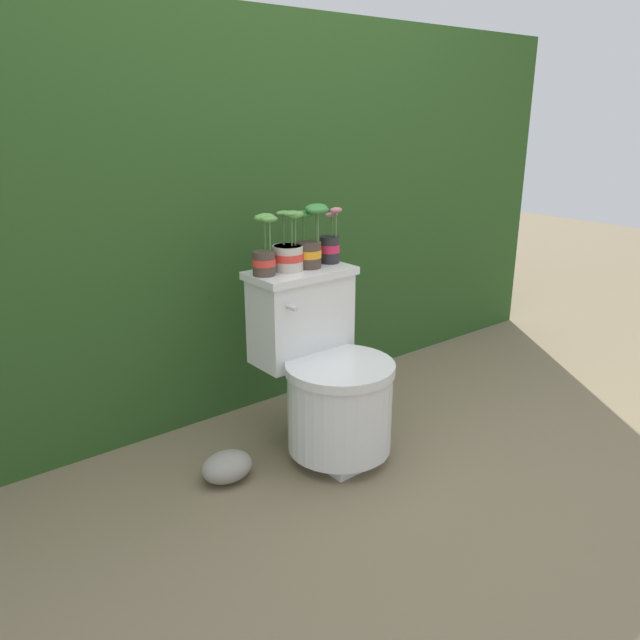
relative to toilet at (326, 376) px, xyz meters
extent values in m
plane|color=#75664C|center=(0.10, -0.05, -0.32)|extent=(12.00, 12.00, 0.00)
cube|color=#284C1E|center=(0.10, 0.97, 0.54)|extent=(3.81, 0.88, 1.72)
cube|color=silver|center=(0.00, -0.08, -0.30)|extent=(0.23, 0.29, 0.05)
cylinder|color=silver|center=(0.00, -0.08, -0.12)|extent=(0.41, 0.41, 0.32)
cylinder|color=silver|center=(0.00, -0.08, 0.06)|extent=(0.42, 0.42, 0.04)
cube|color=silver|center=(0.00, 0.16, 0.20)|extent=(0.40, 0.21, 0.35)
cube|color=silver|center=(0.00, 0.16, 0.39)|extent=(0.42, 0.23, 0.03)
cylinder|color=silver|center=(-0.14, 0.03, 0.30)|extent=(0.02, 0.05, 0.02)
cylinder|color=#47382D|center=(-0.16, 0.18, 0.45)|extent=(0.09, 0.09, 0.09)
cylinder|color=red|center=(-0.16, 0.18, 0.45)|extent=(0.09, 0.09, 0.03)
cylinder|color=#332319|center=(-0.16, 0.18, 0.49)|extent=(0.08, 0.08, 0.01)
cylinder|color=#4C753D|center=(-0.14, 0.20, 0.55)|extent=(0.01, 0.01, 0.11)
ellipsoid|color=#569342|center=(-0.14, 0.20, 0.61)|extent=(0.09, 0.06, 0.03)
cylinder|color=#4C753D|center=(-0.14, 0.16, 0.55)|extent=(0.01, 0.01, 0.11)
ellipsoid|color=#569342|center=(-0.14, 0.16, 0.61)|extent=(0.07, 0.05, 0.02)
cylinder|color=beige|center=(-0.04, 0.19, 0.45)|extent=(0.12, 0.12, 0.10)
cylinder|color=red|center=(-0.04, 0.19, 0.45)|extent=(0.12, 0.12, 0.03)
cylinder|color=#332319|center=(-0.04, 0.19, 0.49)|extent=(0.11, 0.11, 0.01)
cylinder|color=#4C753D|center=(-0.03, 0.17, 0.56)|extent=(0.01, 0.01, 0.12)
ellipsoid|color=#569342|center=(-0.03, 0.17, 0.62)|extent=(0.07, 0.05, 0.02)
cylinder|color=#4C753D|center=(-0.02, 0.17, 0.55)|extent=(0.01, 0.01, 0.11)
ellipsoid|color=#569342|center=(-0.02, 0.17, 0.62)|extent=(0.07, 0.05, 0.03)
cylinder|color=#4C753D|center=(-0.05, 0.21, 0.56)|extent=(0.01, 0.01, 0.12)
ellipsoid|color=#569342|center=(-0.05, 0.21, 0.62)|extent=(0.06, 0.04, 0.02)
cylinder|color=#47382D|center=(0.04, 0.17, 0.45)|extent=(0.10, 0.10, 0.10)
cylinder|color=orange|center=(0.04, 0.17, 0.46)|extent=(0.10, 0.10, 0.03)
cylinder|color=#332319|center=(0.04, 0.17, 0.50)|extent=(0.09, 0.09, 0.01)
cylinder|color=#4C753D|center=(0.08, 0.16, 0.56)|extent=(0.01, 0.01, 0.12)
ellipsoid|color=#387F38|center=(0.08, 0.16, 0.63)|extent=(0.10, 0.07, 0.03)
cylinder|color=#4C753D|center=(0.08, 0.15, 0.56)|extent=(0.01, 0.01, 0.11)
ellipsoid|color=#387F38|center=(0.08, 0.15, 0.63)|extent=(0.09, 0.07, 0.03)
cylinder|color=#4C753D|center=(0.05, 0.20, 0.55)|extent=(0.01, 0.01, 0.10)
ellipsoid|color=#387F38|center=(0.05, 0.20, 0.61)|extent=(0.09, 0.06, 0.03)
cylinder|color=#262628|center=(0.16, 0.18, 0.45)|extent=(0.08, 0.08, 0.11)
cylinder|color=#D1234C|center=(0.16, 0.18, 0.46)|extent=(0.08, 0.08, 0.03)
cylinder|color=#332319|center=(0.16, 0.18, 0.50)|extent=(0.07, 0.07, 0.01)
cylinder|color=#4C753D|center=(0.18, 0.19, 0.55)|extent=(0.01, 0.01, 0.08)
ellipsoid|color=#B26B75|center=(0.18, 0.19, 0.59)|extent=(0.06, 0.04, 0.02)
cylinder|color=#4C753D|center=(0.18, 0.16, 0.56)|extent=(0.01, 0.01, 0.10)
ellipsoid|color=#B26B75|center=(0.18, 0.16, 0.62)|extent=(0.06, 0.04, 0.02)
ellipsoid|color=gray|center=(-0.43, 0.06, -0.27)|extent=(0.20, 0.16, 0.11)
camera|label=1|loc=(-1.42, -1.75, 0.99)|focal=35.00mm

